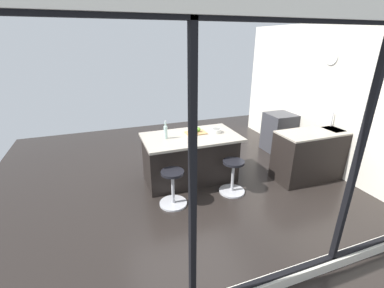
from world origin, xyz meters
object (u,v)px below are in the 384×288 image
object	(u,v)px
oven_range	(279,132)
stool_by_window	(233,178)
cutting_board	(196,133)
apple_green	(198,130)
fruit_bowl	(216,130)
stool_middle	(173,189)
kitchen_island	(190,158)
water_bottle	(166,132)
apple_yellow	(194,131)

from	to	relation	value
oven_range	stool_by_window	size ratio (longest dim) A/B	1.51
cutting_board	apple_green	size ratio (longest dim) A/B	4.24
oven_range	fruit_bowl	xyz separation A→B (m)	(1.92, 0.64, 0.48)
stool_middle	fruit_bowl	distance (m)	1.37
apple_green	kitchen_island	bearing A→B (deg)	20.86
oven_range	water_bottle	world-z (taller)	water_bottle
kitchen_island	stool_middle	distance (m)	0.87
cutting_board	water_bottle	distance (m)	0.59
fruit_bowl	water_bottle	bearing A→B (deg)	-0.57
stool_by_window	fruit_bowl	size ratio (longest dim) A/B	3.13
apple_green	water_bottle	distance (m)	0.64
apple_yellow	fruit_bowl	world-z (taller)	apple_yellow
kitchen_island	apple_yellow	world-z (taller)	apple_yellow
cutting_board	apple_yellow	size ratio (longest dim) A/B	4.04
oven_range	fruit_bowl	world-z (taller)	fruit_bowl
kitchen_island	fruit_bowl	bearing A→B (deg)	176.91
stool_by_window	stool_middle	bearing A→B (deg)	0.00
kitchen_island	cutting_board	bearing A→B (deg)	-157.43
kitchen_island	apple_yellow	distance (m)	0.51
apple_yellow	fruit_bowl	distance (m)	0.43
apple_green	water_bottle	bearing A→B (deg)	7.83
cutting_board	stool_by_window	bearing A→B (deg)	118.68
stool_middle	apple_green	bearing A→B (deg)	-133.79
stool_by_window	fruit_bowl	world-z (taller)	fruit_bowl
stool_by_window	cutting_board	bearing A→B (deg)	-61.32
oven_range	stool_by_window	bearing A→B (deg)	34.12
cutting_board	oven_range	bearing A→B (deg)	-166.33
kitchen_island	water_bottle	distance (m)	0.72
oven_range	apple_yellow	bearing A→B (deg)	14.40
kitchen_island	apple_green	world-z (taller)	apple_green
fruit_bowl	kitchen_island	bearing A→B (deg)	-3.09
apple_green	fruit_bowl	size ratio (longest dim) A/B	0.45
stool_by_window	apple_yellow	size ratio (longest dim) A/B	6.64
stool_by_window	fruit_bowl	bearing A→B (deg)	-87.31
apple_green	fruit_bowl	bearing A→B (deg)	163.15
apple_yellow	water_bottle	size ratio (longest dim) A/B	0.28
cutting_board	apple_green	bearing A→B (deg)	-163.83
fruit_bowl	stool_middle	bearing A→B (deg)	32.12
stool_middle	apple_yellow	xyz separation A→B (m)	(-0.59, -0.68, 0.67)
oven_range	kitchen_island	size ratio (longest dim) A/B	0.53
stool_middle	apple_yellow	bearing A→B (deg)	-131.34
cutting_board	apple_green	xyz separation A→B (m)	(-0.05, -0.01, 0.05)
cutting_board	fruit_bowl	world-z (taller)	fruit_bowl
oven_range	cutting_board	bearing A→B (deg)	13.67
oven_range	stool_middle	xyz separation A→B (m)	(2.94, 1.28, -0.17)
kitchen_island	cutting_board	distance (m)	0.47
cutting_board	apple_yellow	distance (m)	0.09
kitchen_island	stool_by_window	size ratio (longest dim) A/B	2.84
kitchen_island	stool_by_window	xyz separation A→B (m)	(-0.53, 0.67, -0.17)
kitchen_island	stool_by_window	bearing A→B (deg)	128.21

